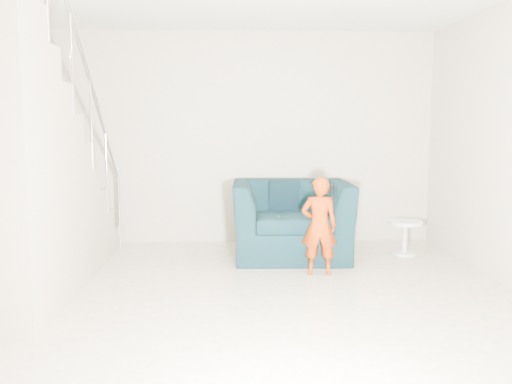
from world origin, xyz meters
TOP-DOWN VIEW (x-y plane):
  - floor at (0.00, 0.00)m, footprint 5.50×5.50m
  - back_wall at (0.00, 2.75)m, footprint 5.00×0.00m
  - front_wall at (0.00, -2.75)m, footprint 5.00×0.00m
  - armchair at (0.60, 1.94)m, footprint 1.38×1.22m
  - toddler at (0.79, 1.15)m, footprint 0.38×0.27m
  - side_table at (1.94, 1.93)m, footprint 0.41×0.41m
  - staircase at (-2.00, 0.55)m, footprint 1.02×3.03m
  - cushion at (0.54, 2.24)m, footprint 0.36×0.17m
  - throw at (-0.03, 1.96)m, footprint 0.05×0.48m
  - phone at (0.92, 1.11)m, footprint 0.04×0.05m

SIDE VIEW (x-z plane):
  - floor at x=0.00m, z-range 0.00..0.00m
  - side_table at x=1.94m, z-range 0.07..0.48m
  - armchair at x=0.60m, z-range 0.00..0.87m
  - toddler at x=0.79m, z-range 0.00..1.01m
  - throw at x=-0.03m, z-range 0.28..0.82m
  - cushion at x=0.54m, z-range 0.50..0.86m
  - phone at x=0.92m, z-range 0.83..0.93m
  - staircase at x=-2.00m, z-range -0.86..2.76m
  - back_wall at x=0.00m, z-range -1.15..3.85m
  - front_wall at x=0.00m, z-range -1.15..3.85m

